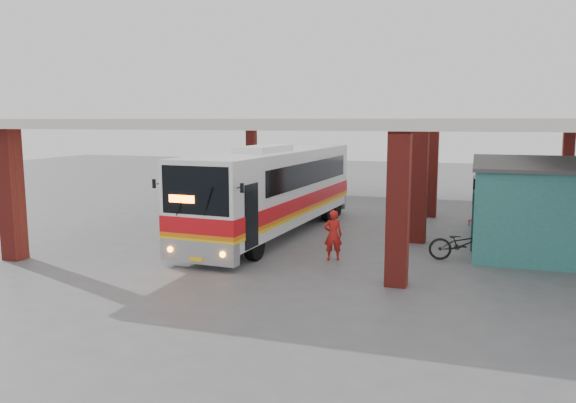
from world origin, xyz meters
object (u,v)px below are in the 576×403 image
Objects in this scene: coach_bus at (274,190)px; pedestrian at (333,235)px; motorcycle at (463,244)px; red_chair at (475,218)px.

pedestrian is at bearing -43.33° from coach_bus.
coach_bus reaches higher than motorcycle.
pedestrian is 2.20× the size of red_chair.
motorcycle is 6.75m from red_chair.
coach_bus is 4.95m from pedestrian.
pedestrian is at bearing -120.17° from red_chair.
motorcycle is 1.29× the size of pedestrian.
coach_bus is 7.49× the size of pedestrian.
red_chair is (4.48, 8.00, -0.49)m from pedestrian.
red_chair is (7.82, 4.47, -1.45)m from coach_bus.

